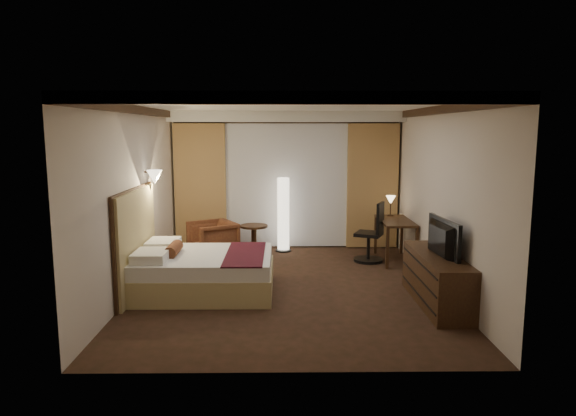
{
  "coord_description": "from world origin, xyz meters",
  "views": [
    {
      "loc": [
        -0.1,
        -7.47,
        2.35
      ],
      "look_at": [
        0.0,
        0.4,
        1.15
      ],
      "focal_mm": 32.0,
      "sensor_mm": 36.0,
      "label": 1
    }
  ],
  "objects_px": {
    "office_chair": "(369,232)",
    "television": "(437,233)",
    "armchair": "(212,239)",
    "desk": "(395,240)",
    "bed": "(205,273)",
    "side_table": "(254,240)",
    "floor_lamp": "(283,214)",
    "dresser": "(437,279)"
  },
  "relations": [
    {
      "from": "armchair",
      "to": "floor_lamp",
      "type": "bearing_deg",
      "value": 86.73
    },
    {
      "from": "bed",
      "to": "side_table",
      "type": "distance_m",
      "value": 2.32
    },
    {
      "from": "office_chair",
      "to": "television",
      "type": "relative_size",
      "value": 1.08
    },
    {
      "from": "dresser",
      "to": "television",
      "type": "height_order",
      "value": "television"
    },
    {
      "from": "armchair",
      "to": "dresser",
      "type": "distance_m",
      "value": 4.19
    },
    {
      "from": "armchair",
      "to": "office_chair",
      "type": "height_order",
      "value": "office_chair"
    },
    {
      "from": "bed",
      "to": "desk",
      "type": "bearing_deg",
      "value": 29.31
    },
    {
      "from": "television",
      "to": "armchair",
      "type": "bearing_deg",
      "value": 48.77
    },
    {
      "from": "armchair",
      "to": "office_chair",
      "type": "bearing_deg",
      "value": 57.22
    },
    {
      "from": "desk",
      "to": "office_chair",
      "type": "bearing_deg",
      "value": -174.14
    },
    {
      "from": "desk",
      "to": "television",
      "type": "relative_size",
      "value": 1.19
    },
    {
      "from": "office_chair",
      "to": "dresser",
      "type": "bearing_deg",
      "value": -53.37
    },
    {
      "from": "armchair",
      "to": "floor_lamp",
      "type": "relative_size",
      "value": 0.53
    },
    {
      "from": "floor_lamp",
      "to": "dresser",
      "type": "relative_size",
      "value": 0.82
    },
    {
      "from": "side_table",
      "to": "television",
      "type": "xyz_separation_m",
      "value": [
        2.59,
        -2.83,
        0.7
      ]
    },
    {
      "from": "office_chair",
      "to": "television",
      "type": "bearing_deg",
      "value": -54.08
    },
    {
      "from": "floor_lamp",
      "to": "television",
      "type": "bearing_deg",
      "value": -56.89
    },
    {
      "from": "armchair",
      "to": "desk",
      "type": "relative_size",
      "value": 0.65
    },
    {
      "from": "armchair",
      "to": "side_table",
      "type": "height_order",
      "value": "armchair"
    },
    {
      "from": "side_table",
      "to": "floor_lamp",
      "type": "bearing_deg",
      "value": 27.81
    },
    {
      "from": "desk",
      "to": "dresser",
      "type": "height_order",
      "value": "desk"
    },
    {
      "from": "bed",
      "to": "dresser",
      "type": "distance_m",
      "value": 3.27
    },
    {
      "from": "office_chair",
      "to": "side_table",
      "type": "bearing_deg",
      "value": -170.3
    },
    {
      "from": "bed",
      "to": "desk",
      "type": "xyz_separation_m",
      "value": [
        3.16,
        1.78,
        0.09
      ]
    },
    {
      "from": "side_table",
      "to": "floor_lamp",
      "type": "relative_size",
      "value": 0.39
    },
    {
      "from": "bed",
      "to": "floor_lamp",
      "type": "xyz_separation_m",
      "value": [
        1.15,
        2.54,
        0.44
      ]
    },
    {
      "from": "bed",
      "to": "dresser",
      "type": "relative_size",
      "value": 1.09
    },
    {
      "from": "dresser",
      "to": "television",
      "type": "distance_m",
      "value": 0.64
    },
    {
      "from": "floor_lamp",
      "to": "dresser",
      "type": "bearing_deg",
      "value": -56.5
    },
    {
      "from": "floor_lamp",
      "to": "office_chair",
      "type": "bearing_deg",
      "value": -27.89
    },
    {
      "from": "bed",
      "to": "desk",
      "type": "relative_size",
      "value": 1.62
    },
    {
      "from": "dresser",
      "to": "bed",
      "type": "bearing_deg",
      "value": 169.68
    },
    {
      "from": "office_chair",
      "to": "television",
      "type": "height_order",
      "value": "office_chair"
    },
    {
      "from": "dresser",
      "to": "television",
      "type": "bearing_deg",
      "value": 180.0
    },
    {
      "from": "desk",
      "to": "television",
      "type": "height_order",
      "value": "television"
    },
    {
      "from": "bed",
      "to": "television",
      "type": "xyz_separation_m",
      "value": [
        3.18,
        -0.59,
        0.7
      ]
    },
    {
      "from": "armchair",
      "to": "side_table",
      "type": "relative_size",
      "value": 1.35
    },
    {
      "from": "armchair",
      "to": "desk",
      "type": "xyz_separation_m",
      "value": [
        3.31,
        -0.13,
        -0.01
      ]
    },
    {
      "from": "bed",
      "to": "office_chair",
      "type": "relative_size",
      "value": 1.79
    },
    {
      "from": "armchair",
      "to": "desk",
      "type": "height_order",
      "value": "armchair"
    },
    {
      "from": "bed",
      "to": "dresser",
      "type": "bearing_deg",
      "value": -10.32
    },
    {
      "from": "floor_lamp",
      "to": "armchair",
      "type": "bearing_deg",
      "value": -154.11
    }
  ]
}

